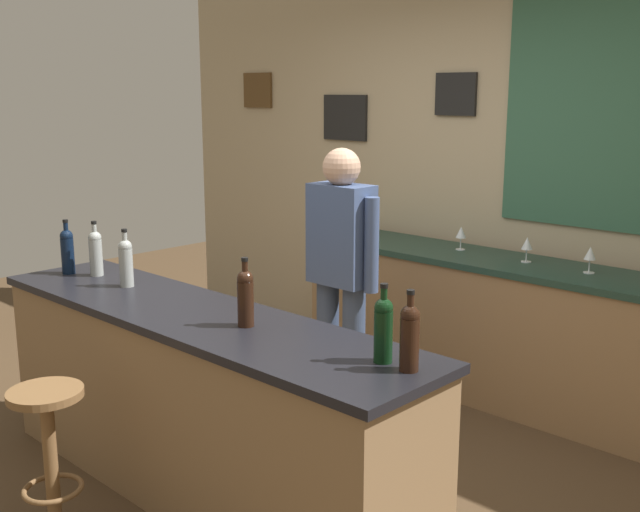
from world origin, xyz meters
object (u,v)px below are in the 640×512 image
(wine_bottle_d, at_px, (245,296))
(wine_bottle_e, at_px, (383,327))
(bar_stool, at_px, (49,438))
(wine_bottle_b, at_px, (96,251))
(wine_bottle_f, at_px, (410,335))
(wine_glass_d, at_px, (527,244))
(wine_glass_e, at_px, (590,254))
(bartender, at_px, (341,270))
(wine_glass_b, at_px, (370,221))
(wine_glass_a, at_px, (344,219))
(wine_bottle_c, at_px, (126,261))
(wine_bottle_a, at_px, (67,250))
(wine_glass_c, at_px, (461,233))

(wine_bottle_d, height_order, wine_bottle_e, same)
(bar_stool, distance_m, wine_bottle_b, 1.22)
(bar_stool, distance_m, wine_bottle_f, 1.66)
(bar_stool, bearing_deg, wine_bottle_f, 28.59)
(wine_bottle_b, relative_size, wine_bottle_e, 1.00)
(wine_glass_d, xyz_separation_m, wine_glass_e, (0.40, -0.01, 0.00))
(bartender, xyz_separation_m, wine_glass_d, (0.58, 1.05, 0.07))
(wine_glass_b, bearing_deg, wine_glass_a, -151.04)
(wine_glass_e, bearing_deg, bartender, -133.28)
(bar_stool, height_order, wine_bottle_f, wine_bottle_f)
(wine_bottle_d, distance_m, wine_glass_b, 2.31)
(wine_bottle_c, relative_size, wine_bottle_f, 1.00)
(wine_bottle_a, xyz_separation_m, wine_glass_d, (1.68, 2.11, -0.05))
(wine_glass_a, relative_size, wine_glass_d, 1.00)
(wine_bottle_e, relative_size, wine_bottle_f, 1.00)
(wine_bottle_d, distance_m, wine_glass_d, 2.08)
(wine_bottle_a, distance_m, wine_glass_b, 2.16)
(bartender, xyz_separation_m, wine_glass_a, (-0.83, 0.96, 0.07))
(wine_bottle_b, xyz_separation_m, wine_glass_d, (1.52, 2.02, -0.05))
(wine_bottle_d, bearing_deg, bartender, 109.41)
(wine_bottle_f, distance_m, wine_glass_a, 2.80)
(wine_glass_b, height_order, wine_glass_c, same)
(wine_glass_b, bearing_deg, bartender, -57.62)
(bar_stool, relative_size, wine_bottle_d, 2.22)
(wine_bottle_c, height_order, wine_glass_b, wine_bottle_c)
(wine_glass_d, bearing_deg, bartender, -118.76)
(wine_glass_a, height_order, wine_glass_d, same)
(wine_glass_c, bearing_deg, wine_bottle_d, -82.45)
(wine_bottle_b, height_order, wine_glass_c, wine_bottle_b)
(bar_stool, relative_size, wine_glass_a, 4.39)
(wine_bottle_e, bearing_deg, bartender, 138.32)
(bar_stool, height_order, wine_glass_e, wine_glass_e)
(wine_bottle_c, bearing_deg, bar_stool, -57.38)
(wine_bottle_c, distance_m, wine_glass_d, 2.36)
(wine_glass_a, bearing_deg, bartender, -49.11)
(wine_glass_a, bearing_deg, wine_glass_e, 2.41)
(bar_stool, bearing_deg, wine_bottle_a, 145.70)
(bartender, bearing_deg, wine_bottle_c, -121.62)
(wine_bottle_a, distance_m, wine_glass_d, 2.69)
(wine_bottle_d, relative_size, wine_bottle_f, 1.00)
(wine_bottle_c, distance_m, wine_glass_b, 2.05)
(wine_bottle_d, xyz_separation_m, wine_glass_b, (-1.03, 2.07, -0.05))
(wine_glass_b, bearing_deg, wine_bottle_c, -88.44)
(wine_bottle_b, relative_size, wine_glass_e, 1.97)
(wine_bottle_c, bearing_deg, wine_glass_d, 59.83)
(wine_glass_a, bearing_deg, wine_bottle_a, -97.54)
(bar_stool, distance_m, wine_glass_a, 2.80)
(wine_bottle_b, height_order, wine_glass_d, wine_bottle_b)
(wine_bottle_a, relative_size, wine_glass_d, 1.97)
(wine_bottle_f, relative_size, wine_glass_c, 1.97)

